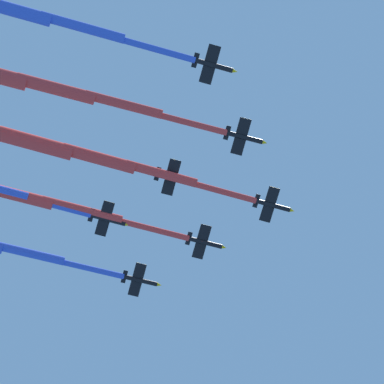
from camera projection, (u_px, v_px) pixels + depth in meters
name	position (u px, v px, depth m)	size (l,w,h in m)	color
jet_lead	(97.00, 158.00, 216.05)	(62.75, 37.67, 4.55)	black
jet_port_inner	(9.00, 194.00, 221.51)	(70.24, 41.21, 4.57)	black
jet_starboard_inner	(53.00, 89.00, 207.41)	(65.15, 37.34, 4.53)	black
jet_port_outer	(5.00, 8.00, 197.21)	(66.94, 38.91, 4.51)	black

